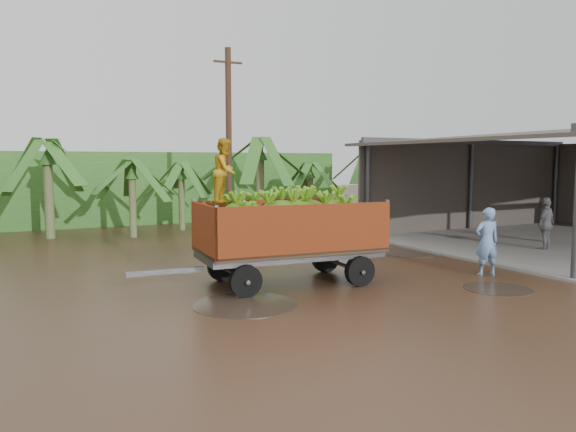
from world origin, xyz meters
The scene contains 8 objects.
ground centered at (0.00, 0.00, 0.00)m, with size 100.00×100.00×0.00m, color black.
packing_shed centered at (11.77, 1.77, 2.50)m, with size 12.78×10.80×4.76m.
hedge_north centered at (-2.00, 16.00, 1.80)m, with size 22.00×3.00×3.60m, color #2D661E.
banana_trailer centered at (-1.56, -0.55, 1.39)m, with size 6.44×2.55×3.70m.
man_blue centered at (3.80, -2.10, 0.94)m, with size 0.69×0.45×1.88m, color #6687BB.
man_grey centered at (8.78, -0.04, 0.95)m, with size 1.11×0.46×1.90m, color slate.
utility_pole centered at (0.24, 8.25, 3.89)m, with size 1.20×0.24×7.66m.
banana_plants centered at (-5.01, 6.43, 1.90)m, with size 24.88×20.14×4.34m.
Camera 1 is at (-8.05, -13.21, 3.14)m, focal length 35.00 mm.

